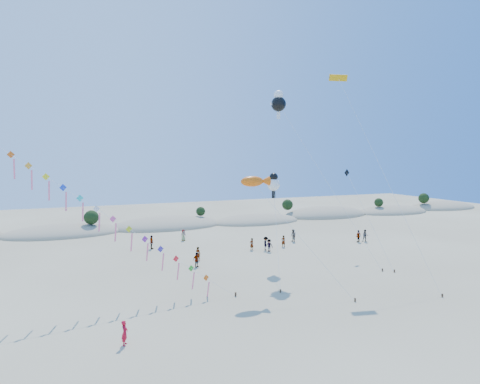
% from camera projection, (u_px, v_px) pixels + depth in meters
% --- Properties ---
extents(ground, '(160.00, 160.00, 0.00)m').
position_uv_depth(ground, '(313.00, 337.00, 26.00)').
color(ground, gray).
rests_on(ground, ground).
extents(dune_ridge, '(145.30, 11.49, 5.57)m').
position_uv_depth(dune_ridge, '(173.00, 225.00, 68.03)').
color(dune_ridge, gray).
rests_on(dune_ridge, ground).
extents(fish_kite, '(7.29, 7.27, 10.02)m').
position_uv_depth(fish_kite, '(255.00, 182.00, 35.61)').
color(fish_kite, '#3F2D1E').
rests_on(fish_kite, ground).
extents(cartoon_kite_low, '(4.64, 9.83, 9.99)m').
position_uv_depth(cartoon_kite_low, '(274.00, 183.00, 43.63)').
color(cartoon_kite_low, '#3F2D1E').
rests_on(cartoon_kite_low, ground).
extents(cartoon_kite_high, '(8.77, 9.32, 19.06)m').
position_uv_depth(cartoon_kite_high, '(279.00, 103.00, 44.37)').
color(cartoon_kite_high, '#3F2D1E').
rests_on(cartoon_kite_high, ground).
extents(parafoil_kite, '(3.38, 12.34, 20.29)m').
position_uv_depth(parafoil_kite, '(341.00, 83.00, 41.55)').
color(parafoil_kite, '#3F2D1E').
rests_on(parafoil_kite, ground).
extents(dark_kite, '(1.42, 9.52, 10.25)m').
position_uv_depth(dark_kite, '(359.00, 198.00, 46.35)').
color(dark_kite, '#3F2D1E').
rests_on(dark_kite, ground).
extents(flyer_foreground, '(0.55, 0.66, 1.56)m').
position_uv_depth(flyer_foreground, '(125.00, 333.00, 24.89)').
color(flyer_foreground, red).
rests_on(flyer_foreground, ground).
extents(beachgoers, '(28.94, 14.45, 1.78)m').
position_uv_depth(beachgoers, '(265.00, 241.00, 51.68)').
color(beachgoers, slate).
rests_on(beachgoers, ground).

